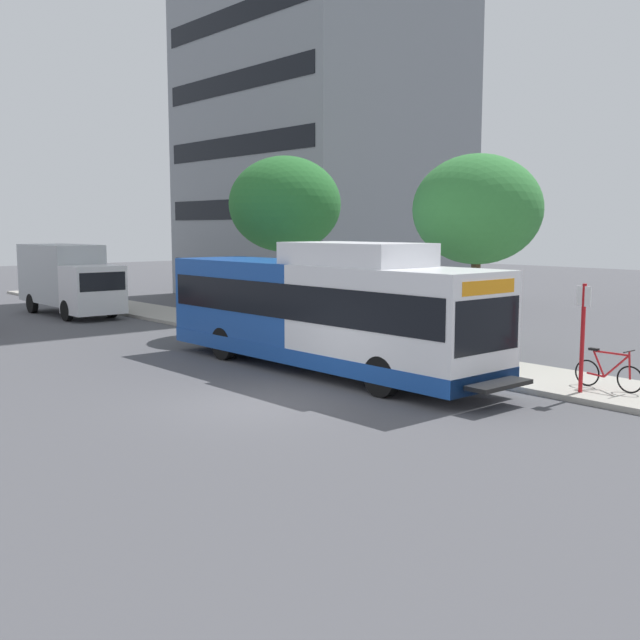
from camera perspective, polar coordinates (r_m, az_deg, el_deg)
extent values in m
plane|color=#4C4C51|center=(24.25, -15.62, -2.84)|extent=(120.00, 120.00, 0.00)
cube|color=#A8A399|center=(26.38, 0.18, -1.64)|extent=(3.00, 56.00, 0.14)
cube|color=white|center=(19.19, 5.65, -0.07)|extent=(2.54, 5.80, 2.73)
cube|color=#19479E|center=(23.54, -4.65, 1.25)|extent=(2.54, 5.80, 2.73)
cube|color=#19479E|center=(21.44, -0.03, -2.38)|extent=(2.57, 11.60, 0.44)
cube|color=black|center=(21.24, -0.03, 1.64)|extent=(2.58, 11.25, 0.96)
cube|color=black|center=(17.35, 12.52, -0.41)|extent=(2.34, 0.10, 1.24)
cube|color=orange|center=(17.25, 12.62, 2.45)|extent=(1.90, 0.08, 0.32)
cube|color=white|center=(20.08, 2.69, 5.04)|extent=(2.16, 4.06, 0.60)
cube|color=black|center=(17.34, 13.44, -4.80)|extent=(1.78, 0.60, 0.10)
cylinder|color=black|center=(18.10, 4.73, -4.29)|extent=(0.30, 1.00, 1.00)
cylinder|color=black|center=(19.75, 9.33, -3.40)|extent=(0.30, 1.00, 1.00)
cylinder|color=black|center=(23.28, -7.29, -1.79)|extent=(0.30, 1.00, 1.00)
cylinder|color=black|center=(24.59, -2.90, -1.27)|extent=(0.30, 1.00, 1.00)
cylinder|color=red|center=(18.83, 19.30, -1.32)|extent=(0.10, 0.10, 2.60)
cube|color=white|center=(18.70, 19.39, 1.71)|extent=(0.04, 0.36, 0.48)
torus|color=black|center=(19.28, 22.47, -4.20)|extent=(0.04, 0.66, 0.66)
torus|color=black|center=(19.78, 19.62, -3.80)|extent=(0.04, 0.66, 0.66)
cylinder|color=#B2191E|center=(19.39, 21.58, -3.29)|extent=(0.05, 0.64, 0.64)
cylinder|color=#B2191E|center=(19.59, 20.41, -3.13)|extent=(0.05, 0.34, 0.62)
cylinder|color=#B2191E|center=(19.41, 21.23, -2.36)|extent=(0.05, 0.90, 0.05)
cylinder|color=#B2191E|center=(19.68, 20.19, -3.92)|extent=(0.05, 0.45, 0.08)
cylinder|color=#B2191E|center=(19.23, 22.45, -3.21)|extent=(0.05, 0.10, 0.67)
cylinder|color=black|center=(19.19, 22.43, -2.22)|extent=(0.52, 0.03, 0.03)
cube|color=black|center=(19.61, 20.07, -2.10)|extent=(0.12, 0.24, 0.06)
cylinder|color=#4C3823|center=(23.18, 11.67, 0.93)|extent=(0.28, 0.28, 3.00)
ellipsoid|color=#337A38|center=(23.06, 11.85, 8.22)|extent=(3.85, 3.85, 3.27)
cylinder|color=#4C3823|center=(28.99, -2.64, 2.45)|extent=(0.28, 0.28, 3.19)
ellipsoid|color=#286B2D|center=(28.91, -2.68, 8.77)|extent=(4.26, 4.26, 3.62)
cube|color=silver|center=(34.33, -16.84, 2.23)|extent=(2.30, 2.00, 2.10)
cube|color=#B2B7BC|center=(37.51, -19.06, 3.37)|extent=(2.30, 5.00, 2.70)
cube|color=black|center=(33.42, -16.18, 2.82)|extent=(2.07, 0.08, 0.80)
cylinder|color=black|center=(34.41, -18.65, 0.68)|extent=(0.26, 0.92, 0.92)
cylinder|color=black|center=(35.24, -15.55, 0.93)|extent=(0.26, 0.92, 0.92)
cylinder|color=black|center=(38.26, -21.01, 1.19)|extent=(0.26, 0.92, 0.92)
cylinder|color=black|center=(39.00, -18.17, 1.41)|extent=(0.26, 0.92, 0.92)
cube|color=gray|center=(46.64, 0.01, 22.85)|extent=(11.90, 14.17, 33.52)
cube|color=black|center=(44.94, 0.01, 4.01)|extent=(11.96, 13.04, 1.10)
cube|color=black|center=(44.89, 0.01, 8.29)|extent=(11.96, 13.04, 1.10)
cube|color=black|center=(45.09, 0.01, 12.55)|extent=(11.96, 13.04, 1.10)
cube|color=black|center=(45.53, 0.01, 16.75)|extent=(11.96, 13.04, 1.10)
cube|color=black|center=(46.22, 0.01, 20.85)|extent=(11.96, 13.04, 1.10)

